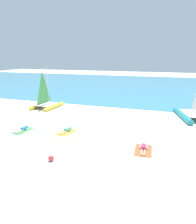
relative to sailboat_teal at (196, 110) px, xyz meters
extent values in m
plane|color=white|center=(-8.71, -0.22, -0.92)|extent=(120.00, 120.00, 0.00)
cube|color=teal|center=(-8.71, 21.86, -0.89)|extent=(120.00, 40.00, 0.05)
cylinder|color=teal|center=(-1.24, -0.16, -0.65)|extent=(1.68, 4.72, 0.54)
cube|color=silver|center=(0.02, -0.08, -0.34)|extent=(3.14, 3.54, 0.07)
cylinder|color=yellow|center=(-17.58, -0.69, -0.70)|extent=(0.66, 3.80, 0.43)
cylinder|color=yellow|center=(-15.60, -0.80, -0.70)|extent=(0.66, 3.80, 0.43)
cube|color=silver|center=(-16.60, -0.93, -0.46)|extent=(2.12, 2.54, 0.05)
cylinder|color=silver|center=(-16.57, -0.39, 1.77)|extent=(0.09, 0.09, 4.51)
pyramid|color=#4CA54C|center=(-16.62, -1.28, 1.63)|extent=(0.17, 1.98, 3.79)
cube|color=#4CB266|center=(-14.25, -8.26, -0.91)|extent=(1.21, 1.96, 0.01)
cylinder|color=#268CCC|center=(-14.24, -8.06, -0.76)|extent=(0.34, 0.64, 0.30)
sphere|color=beige|center=(-14.21, -7.65, -0.76)|extent=(0.22, 0.22, 0.22)
cylinder|color=beige|center=(-14.37, -8.70, -0.84)|extent=(0.18, 0.79, 0.14)
cylinder|color=beige|center=(-14.19, -8.71, -0.84)|extent=(0.18, 0.79, 0.14)
cylinder|color=beige|center=(-14.45, -7.89, -0.85)|extent=(0.13, 0.46, 0.10)
cylinder|color=beige|center=(-14.01, -7.91, -0.85)|extent=(0.13, 0.46, 0.10)
cube|color=yellow|center=(-10.62, -7.39, -0.91)|extent=(1.42, 2.07, 0.01)
cylinder|color=#3FB28C|center=(-10.58, -7.20, -0.76)|extent=(0.41, 0.66, 0.30)
sphere|color=#D8AD84|center=(-10.51, -6.80, -0.76)|extent=(0.22, 0.22, 0.22)
cylinder|color=#D8AD84|center=(-10.79, -7.82, -0.84)|extent=(0.28, 0.79, 0.14)
cylinder|color=#D8AD84|center=(-10.61, -7.85, -0.84)|extent=(0.28, 0.79, 0.14)
cylinder|color=#D8AD84|center=(-10.77, -7.01, -0.85)|extent=(0.18, 0.46, 0.10)
cylinder|color=#D8AD84|center=(-10.34, -7.09, -0.85)|extent=(0.18, 0.46, 0.10)
cube|color=#EA5933|center=(-4.18, -8.82, -0.91)|extent=(1.21, 1.96, 0.01)
cylinder|color=#D83372|center=(-4.20, -8.62, -0.76)|extent=(0.34, 0.64, 0.30)
sphere|color=#D8AD84|center=(-4.22, -8.21, -0.76)|extent=(0.22, 0.22, 0.22)
cylinder|color=#D8AD84|center=(-4.25, -9.27, -0.84)|extent=(0.18, 0.79, 0.14)
cylinder|color=#D8AD84|center=(-4.07, -9.26, -0.84)|extent=(0.18, 0.79, 0.14)
cylinder|color=#D8AD84|center=(-4.42, -8.48, -0.85)|extent=(0.13, 0.45, 0.10)
cylinder|color=#D8AD84|center=(-3.98, -8.45, -0.85)|extent=(0.13, 0.45, 0.10)
sphere|color=red|center=(-9.30, -11.96, -0.74)|extent=(0.36, 0.36, 0.36)
camera|label=1|loc=(-3.19, -21.42, 5.19)|focal=32.38mm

